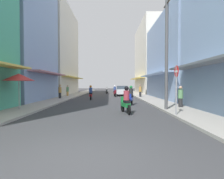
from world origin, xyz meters
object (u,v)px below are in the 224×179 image
pedestrian_far (140,91)px  motorbike_red (91,93)px  motorbike_blue (131,96)px  motorbike_green (126,101)px  pedestrian_crossing (68,91)px  motorbike_white (107,90)px  utility_pole (167,52)px  street_sign_no_entry (176,84)px  pedestrian_foreground (60,91)px  parked_car (122,90)px  pedestrian_midway (181,97)px  motorbike_maroon (115,92)px  vendor_umbrella (19,77)px  motorbike_silver (107,91)px

pedestrian_far → motorbike_red: bearing=-151.4°
motorbike_blue → motorbike_green: same height
pedestrian_crossing → motorbike_blue: bearing=-54.0°
motorbike_white → pedestrian_crossing: size_ratio=1.15×
motorbike_blue → pedestrian_crossing: 12.70m
pedestrian_far → utility_pole: size_ratio=0.22×
motorbike_green → motorbike_white: motorbike_green is taller
motorbike_white → street_sign_no_entry: size_ratio=0.68×
pedestrian_far → pedestrian_foreground: bearing=-164.5°
motorbike_white → street_sign_no_entry: 30.12m
motorbike_red → motorbike_white: 19.25m
pedestrian_far → street_sign_no_entry: bearing=-91.2°
pedestrian_crossing → parked_car: bearing=23.9°
pedestrian_crossing → utility_pole: bearing=-55.7°
motorbike_green → pedestrian_midway: bearing=27.0°
motorbike_green → pedestrian_foreground: (-6.52, 9.98, 0.25)m
motorbike_blue → street_sign_no_entry: size_ratio=0.67×
parked_car → pedestrian_crossing: 8.26m
motorbike_maroon → pedestrian_foreground: pedestrian_foreground is taller
pedestrian_midway → utility_pole: size_ratio=0.22×
motorbike_maroon → utility_pole: utility_pole is taller
pedestrian_foreground → pedestrian_crossing: bearing=92.7°
motorbike_maroon → motorbike_red: bearing=-118.3°
vendor_umbrella → street_sign_no_entry: size_ratio=0.89×
motorbike_white → street_sign_no_entry: (4.20, -29.80, 1.21)m
motorbike_silver → pedestrian_midway: 21.50m
motorbike_red → pedestrian_foreground: size_ratio=1.07×
motorbike_red → pedestrian_foreground: bearing=170.2°
motorbike_silver → street_sign_no_entry: 24.38m
motorbike_red → pedestrian_far: bearing=28.6°
motorbike_blue → motorbike_red: bearing=126.6°
street_sign_no_entry → pedestrian_far: bearing=88.8°
pedestrian_midway → vendor_umbrella: vendor_umbrella is taller
street_sign_no_entry → pedestrian_foreground: bearing=128.9°
pedestrian_foreground → street_sign_no_entry: (9.03, -11.20, 0.76)m
street_sign_no_entry → motorbike_red: bearing=117.6°
motorbike_red → motorbike_green: (3.03, -9.38, 0.00)m
vendor_umbrella → utility_pole: bearing=-0.4°
utility_pole → motorbike_white: bearing=98.8°
motorbike_silver → parked_car: parked_car is taller
motorbike_maroon → street_sign_no_entry: 15.92m
motorbike_silver → pedestrian_far: pedestrian_far is taller
motorbike_maroon → utility_pole: size_ratio=0.25×
motorbike_green → pedestrian_midway: 4.42m
motorbike_green → parked_car: 17.93m
motorbike_red → pedestrian_foreground: pedestrian_foreground is taller
utility_pole → pedestrian_midway: bearing=40.6°
pedestrian_foreground → vendor_umbrella: vendor_umbrella is taller
motorbike_red → utility_pole: bearing=-56.4°
motorbike_green → street_sign_no_entry: bearing=-25.9°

